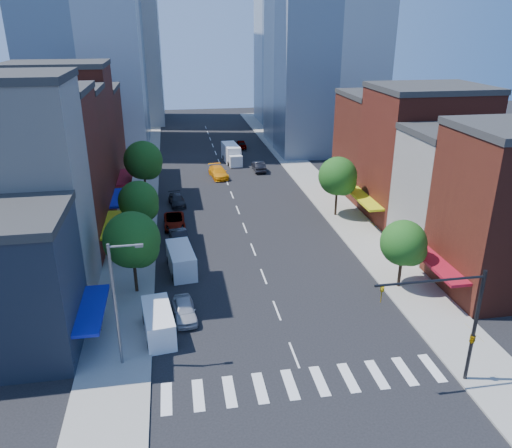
{
  "coord_description": "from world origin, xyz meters",
  "views": [
    {
      "loc": [
        -7.61,
        -28.53,
        22.02
      ],
      "look_at": [
        -0.59,
        12.82,
        5.0
      ],
      "focal_mm": 35.0,
      "sensor_mm": 36.0,
      "label": 1
    }
  ],
  "objects": [
    {
      "name": "traffic_car_oncoming",
      "position": [
        5.67,
        47.07,
        0.79
      ],
      "size": [
        1.69,
        4.79,
        1.57
      ],
      "primitive_type": "imported",
      "rotation": [
        0.0,
        0.0,
        3.14
      ],
      "color": "black",
      "rests_on": "ground"
    },
    {
      "name": "taxi",
      "position": [
        -1.0,
        44.61,
        0.82
      ],
      "size": [
        2.98,
        5.89,
        1.64
      ],
      "primitive_type": "imported",
      "rotation": [
        0.0,
        0.0,
        0.12
      ],
      "color": "#FFA10D",
      "rests_on": "ground"
    },
    {
      "name": "tree_right_far",
      "position": [
        11.65,
        25.92,
        4.86
      ],
      "size": [
        4.6,
        4.6,
        7.2
      ],
      "color": "black",
      "rests_on": "sidewalk_right"
    },
    {
      "name": "tree_left_mid",
      "position": [
        -11.35,
        21.92,
        4.53
      ],
      "size": [
        4.2,
        4.2,
        6.65
      ],
      "color": "black",
      "rests_on": "sidewalk_left"
    },
    {
      "name": "traffic_car_far",
      "position": [
        5.03,
        62.85,
        0.78
      ],
      "size": [
        1.95,
        4.62,
        1.56
      ],
      "primitive_type": "imported",
      "rotation": [
        0.0,
        0.0,
        3.12
      ],
      "color": "#999999",
      "rests_on": "ground"
    },
    {
      "name": "ground",
      "position": [
        0.0,
        0.0,
        0.0
      ],
      "size": [
        220.0,
        220.0,
        0.0
      ],
      "primitive_type": "plane",
      "color": "black",
      "rests_on": "ground"
    },
    {
      "name": "streetlight",
      "position": [
        -11.81,
        1.0,
        5.28
      ],
      "size": [
        2.25,
        0.25,
        9.0
      ],
      "color": "slate",
      "rests_on": "sidewalk_left"
    },
    {
      "name": "pedestrian_near",
      "position": [
        -14.0,
        5.48,
        1.14
      ],
      "size": [
        0.58,
        0.79,
        1.98
      ],
      "primitive_type": "imported",
      "rotation": [
        0.0,
        0.0,
        1.72
      ],
      "color": "#999999",
      "rests_on": "sidewalk_left"
    },
    {
      "name": "bldg_right_1",
      "position": [
        21.0,
        15.0,
        6.0
      ],
      "size": [
        12.0,
        8.0,
        12.0
      ],
      "primitive_type": "cube",
      "color": "beige",
      "rests_on": "ground"
    },
    {
      "name": "parked_car_third",
      "position": [
        -7.96,
        25.72,
        0.71
      ],
      "size": [
        2.43,
        5.11,
        1.41
      ],
      "primitive_type": "imported",
      "rotation": [
        0.0,
        0.0,
        0.02
      ],
      "color": "#999999",
      "rests_on": "ground"
    },
    {
      "name": "parked_car_front",
      "position": [
        -7.5,
        6.17,
        0.73
      ],
      "size": [
        2.08,
        4.42,
        1.46
      ],
      "primitive_type": "imported",
      "rotation": [
        0.0,
        0.0,
        0.08
      ],
      "color": "#B3B2B7",
      "rests_on": "ground"
    },
    {
      "name": "bldg_right_2",
      "position": [
        21.0,
        24.0,
        7.5
      ],
      "size": [
        12.0,
        10.0,
        15.0
      ],
      "primitive_type": "cube",
      "color": "#5D1F16",
      "rests_on": "ground"
    },
    {
      "name": "bldg_left_1",
      "position": [
        -21.0,
        12.0,
        9.0
      ],
      "size": [
        12.0,
        8.0,
        18.0
      ],
      "primitive_type": "cube",
      "color": "beige",
      "rests_on": "ground"
    },
    {
      "name": "tree_left_near",
      "position": [
        -11.35,
        10.92,
        4.87
      ],
      "size": [
        4.8,
        4.8,
        7.3
      ],
      "color": "black",
      "rests_on": "sidewalk_left"
    },
    {
      "name": "parked_car_second",
      "position": [
        -7.5,
        20.1,
        0.8
      ],
      "size": [
        2.31,
        5.05,
        1.61
      ],
      "primitive_type": "imported",
      "rotation": [
        0.0,
        0.0,
        0.13
      ],
      "color": "black",
      "rests_on": "ground"
    },
    {
      "name": "sidewalk_left",
      "position": [
        -12.5,
        40.0,
        0.07
      ],
      "size": [
        5.0,
        120.0,
        0.15
      ],
      "primitive_type": "cube",
      "color": "gray",
      "rests_on": "ground"
    },
    {
      "name": "bldg_right_3",
      "position": [
        21.0,
        34.0,
        6.5
      ],
      "size": [
        12.0,
        10.0,
        13.0
      ],
      "primitive_type": "cube",
      "color": "#582016",
      "rests_on": "ground"
    },
    {
      "name": "pedestrian_far",
      "position": [
        -12.37,
        16.28,
        1.0
      ],
      "size": [
        0.72,
        0.89,
        1.7
      ],
      "primitive_type": "imported",
      "rotation": [
        0.0,
        0.0,
        -1.48
      ],
      "color": "#999999",
      "rests_on": "sidewalk_left"
    },
    {
      "name": "bldg_left_5",
      "position": [
        -21.0,
        47.0,
        6.5
      ],
      "size": [
        12.0,
        10.0,
        13.0
      ],
      "primitive_type": "cube",
      "color": "#582016",
      "rests_on": "ground"
    },
    {
      "name": "crosswalk",
      "position": [
        0.0,
        -3.0,
        0.01
      ],
      "size": [
        19.0,
        3.0,
        0.01
      ],
      "primitive_type": "cube",
      "color": "silver",
      "rests_on": "ground"
    },
    {
      "name": "traffic_signal",
      "position": [
        9.94,
        -4.5,
        4.16
      ],
      "size": [
        7.24,
        2.24,
        8.0
      ],
      "color": "black",
      "rests_on": "sidewalk_right"
    },
    {
      "name": "cargo_van_near",
      "position": [
        -9.48,
        4.02,
        1.07
      ],
      "size": [
        2.65,
        5.29,
        2.16
      ],
      "rotation": [
        0.0,
        0.0,
        0.13
      ],
      "color": "white",
      "rests_on": "ground"
    },
    {
      "name": "parked_car_rear",
      "position": [
        -7.5,
        33.15,
        0.65
      ],
      "size": [
        2.41,
        4.71,
        1.31
      ],
      "primitive_type": "imported",
      "rotation": [
        0.0,
        0.0,
        0.13
      ],
      "color": "black",
      "rests_on": "ground"
    },
    {
      "name": "bldg_left_3",
      "position": [
        -21.0,
        29.0,
        7.5
      ],
      "size": [
        12.0,
        8.0,
        15.0
      ],
      "primitive_type": "cube",
      "color": "#582016",
      "rests_on": "ground"
    },
    {
      "name": "bldg_left_2",
      "position": [
        -21.0,
        20.5,
        8.0
      ],
      "size": [
        12.0,
        9.0,
        16.0
      ],
      "primitive_type": "cube",
      "color": "#5D1F16",
      "rests_on": "ground"
    },
    {
      "name": "tree_right_near",
      "position": [
        11.65,
        7.92,
        4.19
      ],
      "size": [
        4.0,
        4.0,
        6.2
      ],
      "color": "black",
      "rests_on": "sidewalk_right"
    },
    {
      "name": "cargo_van_far",
      "position": [
        -7.48,
        14.28,
        1.15
      ],
      "size": [
        2.82,
        5.68,
        2.32
      ],
      "rotation": [
        0.0,
        0.0,
        0.12
      ],
      "color": "silver",
      "rests_on": "ground"
    },
    {
      "name": "bldg_left_4",
      "position": [
        -21.0,
        37.5,
        8.5
      ],
      "size": [
        12.0,
        9.0,
        17.0
      ],
      "primitive_type": "cube",
      "color": "#5D1F16",
      "rests_on": "ground"
    },
    {
      "name": "tree_left_far",
      "position": [
        -11.35,
        35.92,
        5.2
      ],
      "size": [
        5.0,
        5.0,
        7.75
      ],
      "color": "black",
      "rests_on": "sidewalk_left"
    },
    {
      "name": "sidewalk_right",
      "position": [
        12.5,
        40.0,
        0.07
      ],
      "size": [
        5.0,
        120.0,
        0.15
      ],
      "primitive_type": "cube",
      "color": "gray",
      "rests_on": "ground"
    },
    {
      "name": "box_truck",
      "position": [
        2.08,
        53.03,
        1.39
      ],
      "size": [
        2.8,
        7.47,
        2.94
      ],
      "rotation": [
        0.0,
        0.0,
        0.09
      ],
      "color": "white",
      "rests_on": "ground"
    }
  ]
}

